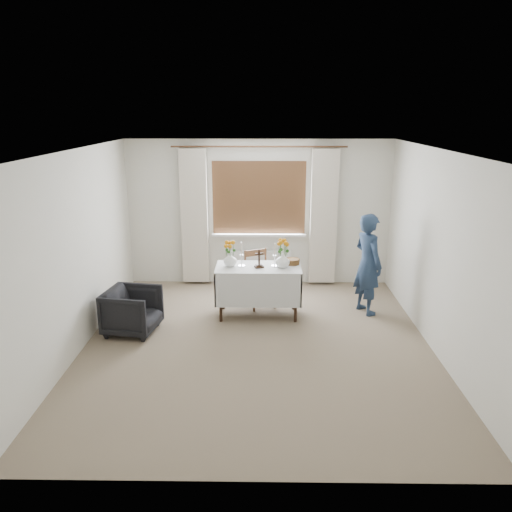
{
  "coord_description": "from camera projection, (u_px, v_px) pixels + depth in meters",
  "views": [
    {
      "loc": [
        0.07,
        -5.93,
        2.96
      ],
      "look_at": [
        -0.03,
        0.79,
        0.98
      ],
      "focal_mm": 35.0,
      "sensor_mm": 36.0,
      "label": 1
    }
  ],
  "objects": [
    {
      "name": "candlestick_left",
      "position": [
        242.0,
        254.0,
        7.23
      ],
      "size": [
        0.13,
        0.13,
        0.36
      ],
      "primitive_type": null,
      "rotation": [
        0.0,
        0.0,
        0.25
      ],
      "color": "white",
      "rests_on": "altar_table"
    },
    {
      "name": "flower_vase_left",
      "position": [
        230.0,
        259.0,
        7.26
      ],
      "size": [
        0.25,
        0.25,
        0.2
      ],
      "primitive_type": "imported",
      "rotation": [
        0.0,
        0.0,
        0.32
      ],
      "color": "white",
      "rests_on": "altar_table"
    },
    {
      "name": "ground",
      "position": [
        257.0,
        345.0,
        6.52
      ],
      "size": [
        5.0,
        5.0,
        0.0
      ],
      "primitive_type": "plane",
      "color": "gray",
      "rests_on": "ground"
    },
    {
      "name": "wooden_chair",
      "position": [
        260.0,
        279.0,
        7.71
      ],
      "size": [
        0.54,
        0.54,
        0.88
      ],
      "primitive_type": null,
      "rotation": [
        0.0,
        0.0,
        0.43
      ],
      "color": "brown",
      "rests_on": "ground"
    },
    {
      "name": "wooden_cross",
      "position": [
        259.0,
        259.0,
        7.18
      ],
      "size": [
        0.15,
        0.13,
        0.27
      ],
      "primitive_type": null,
      "rotation": [
        0.0,
        0.0,
        0.33
      ],
      "color": "black",
      "rests_on": "altar_table"
    },
    {
      "name": "wicker_basket",
      "position": [
        292.0,
        261.0,
        7.38
      ],
      "size": [
        0.23,
        0.23,
        0.08
      ],
      "primitive_type": "cylinder",
      "rotation": [
        0.0,
        0.0,
        -0.06
      ],
      "color": "brown",
      "rests_on": "altar_table"
    },
    {
      "name": "altar_table",
      "position": [
        258.0,
        291.0,
        7.37
      ],
      "size": [
        1.24,
        0.64,
        0.76
      ],
      "primitive_type": "cube",
      "color": "white",
      "rests_on": "ground"
    },
    {
      "name": "flower_vase_right",
      "position": [
        283.0,
        260.0,
        7.2
      ],
      "size": [
        0.25,
        0.25,
        0.22
      ],
      "primitive_type": "imported",
      "rotation": [
        0.0,
        0.0,
        -0.23
      ],
      "color": "white",
      "rests_on": "altar_table"
    },
    {
      "name": "candlestick_right",
      "position": [
        275.0,
        255.0,
        7.24
      ],
      "size": [
        0.12,
        0.12,
        0.34
      ],
      "primitive_type": null,
      "rotation": [
        0.0,
        0.0,
        -0.33
      ],
      "color": "white",
      "rests_on": "altar_table"
    },
    {
      "name": "armchair",
      "position": [
        132.0,
        311.0,
        6.83
      ],
      "size": [
        0.79,
        0.77,
        0.63
      ],
      "primitive_type": "imported",
      "rotation": [
        0.0,
        0.0,
        1.41
      ],
      "color": "black",
      "rests_on": "ground"
    },
    {
      "name": "radiator",
      "position": [
        259.0,
        267.0,
        8.76
      ],
      "size": [
        1.1,
        0.1,
        0.6
      ],
      "primitive_type": "cube",
      "color": "silver",
      "rests_on": "ground"
    },
    {
      "name": "person",
      "position": [
        368.0,
        264.0,
        7.39
      ],
      "size": [
        0.57,
        0.66,
        1.52
      ],
      "primitive_type": "imported",
      "rotation": [
        0.0,
        0.0,
        2.01
      ],
      "color": "navy",
      "rests_on": "ground"
    }
  ]
}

